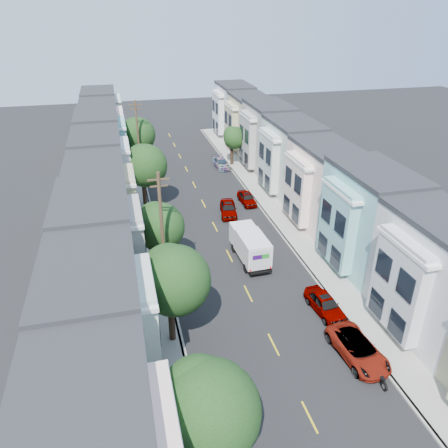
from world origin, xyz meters
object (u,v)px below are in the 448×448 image
object	(u,v)px
tree_b	(173,281)
utility_pole_near	(162,235)
tree_e	(137,135)
parked_right_a	(358,349)
lead_sedan	(228,209)
parked_left_c	(183,281)
utility_pole_far	(138,140)
parked_right_c	(247,198)
tree_far_r	(234,138)
tree_c	(159,227)
parked_left_d	(167,223)
parked_right_b	(325,304)
motorcycle	(379,376)
parked_left_b	(214,389)
parked_right_d	(221,163)
tree_a	(206,412)
tree_d	(145,166)
fedex_truck	(250,245)

from	to	relation	value
tree_b	utility_pole_near	world-z (taller)	utility_pole_near
tree_e	parked_right_a	size ratio (longest dim) A/B	1.48
lead_sedan	parked_left_c	bearing A→B (deg)	-109.22
utility_pole_far	parked_right_c	xyz separation A→B (m)	(11.20, -11.11, -4.50)
tree_e	tree_far_r	world-z (taller)	tree_e
tree_b	lead_sedan	world-z (taller)	tree_b
tree_b	tree_c	size ratio (longest dim) A/B	1.14
parked_left_d	parked_right_c	xyz separation A→B (m)	(9.80, 4.13, 0.03)
parked_right_b	motorcycle	distance (m)	7.04
tree_c	utility_pole_near	size ratio (longest dim) A/B	0.64
parked_left_b	parked_right_c	bearing A→B (deg)	66.07
parked_right_d	utility_pole_far	bearing A→B (deg)	-176.72
parked_right_b	tree_far_r	bearing A→B (deg)	81.72
tree_a	tree_c	xyz separation A→B (m)	(-0.00, 19.21, -0.57)
utility_pole_far	parked_right_a	world-z (taller)	utility_pole_far
parked_left_d	parked_right_d	bearing A→B (deg)	54.21
tree_a	parked_left_d	size ratio (longest dim) A/B	1.61
utility_pole_far	parked_right_c	size ratio (longest dim) A/B	2.49
tree_a	tree_c	size ratio (longest dim) A/B	1.14
tree_a	tree_far_r	size ratio (longest dim) A/B	1.31
lead_sedan	parked_left_c	distance (m)	14.34
tree_e	tree_far_r	distance (m)	13.26
tree_far_r	lead_sedan	world-z (taller)	tree_far_r
utility_pole_near	tree_b	bearing A→B (deg)	-90.02
parked_right_a	tree_e	bearing A→B (deg)	101.45
tree_d	motorcycle	distance (m)	31.41
tree_far_r	parked_right_b	bearing A→B (deg)	-93.38
tree_b	parked_right_c	size ratio (longest dim) A/B	1.80
tree_b	parked_left_d	size ratio (longest dim) A/B	1.61
fedex_truck	parked_left_d	world-z (taller)	fedex_truck
parked_right_b	tree_b	bearing A→B (deg)	176.75
parked_left_b	utility_pole_far	bearing A→B (deg)	88.70
fedex_truck	parked_right_d	bearing A→B (deg)	80.41
lead_sedan	tree_c	bearing A→B (deg)	-121.44
tree_b	tree_far_r	xyz separation A→B (m)	(13.20, 34.10, -0.97)
tree_far_r	fedex_truck	bearing A→B (deg)	-101.82
tree_b	lead_sedan	distance (m)	20.62
utility_pole_near	parked_right_c	xyz separation A→B (m)	(11.20, 14.89, -4.50)
tree_c	parked_left_b	distance (m)	14.85
utility_pole_near	motorcycle	bearing A→B (deg)	-47.70
lead_sedan	parked_left_d	xyz separation A→B (m)	(-6.97, -1.75, -0.11)
tree_far_r	parked_right_c	xyz separation A→B (m)	(-1.99, -13.33, -3.25)
lead_sedan	parked_right_a	distance (m)	23.13
tree_b	utility_pole_near	xyz separation A→B (m)	(0.00, 5.88, 0.29)
parked_left_d	tree_a	bearing A→B (deg)	-98.55
tree_far_r	lead_sedan	xyz separation A→B (m)	(-4.82, -15.71, -3.17)
motorcycle	parked_left_c	bearing A→B (deg)	130.88
tree_d	parked_right_b	bearing A→B (deg)	-62.86
tree_e	parked_right_d	xyz separation A→B (m)	(11.20, -1.23, -4.42)
parked_left_b	lead_sedan	bearing A→B (deg)	70.26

